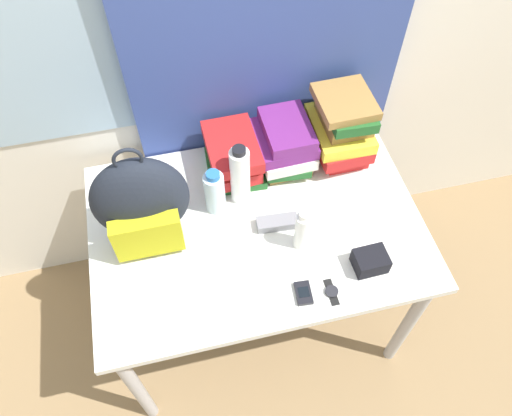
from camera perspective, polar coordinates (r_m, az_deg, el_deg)
name	(u,v)px	position (r m, az deg, el deg)	size (l,w,h in m)	color
ground_plane	(278,394)	(2.38, 2.48, -20.43)	(12.00, 12.00, 0.00)	#8C704C
wall_back	(221,28)	(1.83, -4.01, 19.80)	(6.00, 0.06, 2.50)	silver
curtain_blue	(269,32)	(1.82, 1.47, 19.52)	(1.03, 0.04, 2.50)	#384C93
desk	(256,236)	(1.91, 0.00, -3.28)	(1.21, 0.83, 0.76)	silver
backpack	(141,203)	(1.71, -12.98, 0.56)	(0.33, 0.21, 0.44)	#1E232D
book_stack_left	(233,156)	(1.92, -2.59, 5.94)	(0.23, 0.29, 0.17)	#1E5623
book_stack_center	(284,143)	(1.94, 3.22, 7.40)	(0.22, 0.28, 0.21)	olive
book_stack_right	(342,126)	(1.98, 9.78, 9.20)	(0.22, 0.29, 0.29)	red
water_bottle	(215,192)	(1.81, -4.74, 1.84)	(0.07, 0.07, 0.20)	silver
sports_bottle	(240,175)	(1.80, -1.84, 3.75)	(0.07, 0.07, 0.27)	white
sunscreen_bottle	(302,230)	(1.72, 5.30, -2.57)	(0.05, 0.05, 0.19)	white
cell_phone	(303,293)	(1.70, 5.45, -9.66)	(0.06, 0.09, 0.02)	black
sunglasses_case	(277,223)	(1.82, 2.43, -1.69)	(0.15, 0.07, 0.04)	gray
camera_pouch	(370,261)	(1.76, 12.94, -5.93)	(0.11, 0.09, 0.07)	black
wristwatch	(332,292)	(1.71, 8.63, -9.44)	(0.04, 0.10, 0.01)	black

